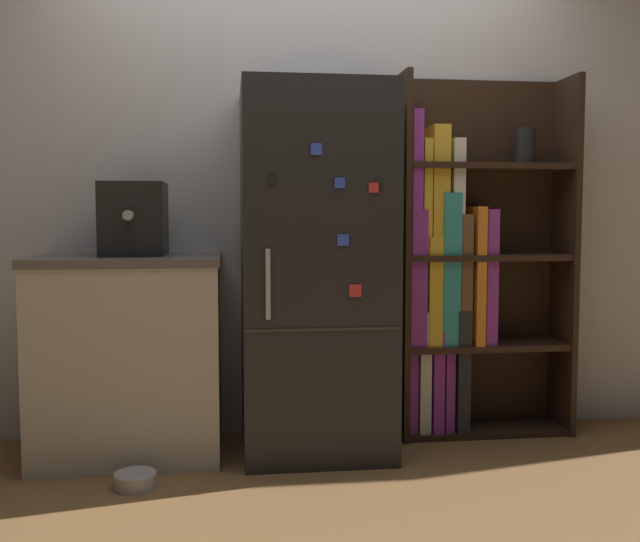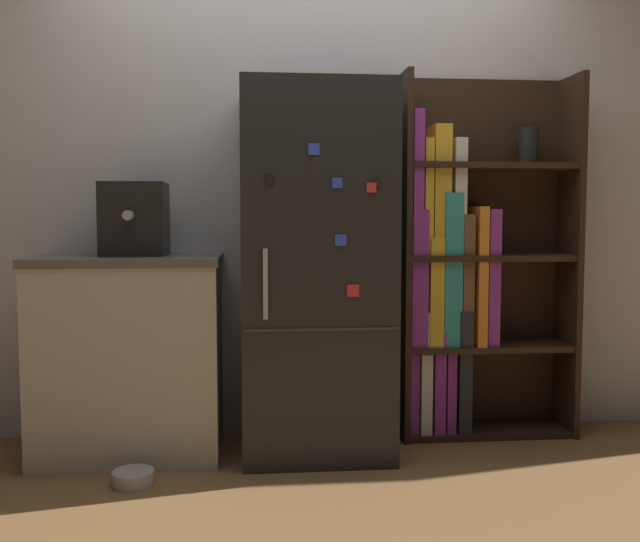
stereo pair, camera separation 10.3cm
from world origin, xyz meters
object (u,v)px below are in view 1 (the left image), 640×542
at_px(refrigerator, 315,271).
at_px(pet_bowl, 135,479).
at_px(bookshelf, 458,274).
at_px(espresso_machine, 134,219).

distance_m(refrigerator, pet_bowl, 1.21).
relative_size(refrigerator, pet_bowl, 9.86).
bearing_deg(bookshelf, pet_bowl, -159.50).
height_order(refrigerator, espresso_machine, refrigerator).
relative_size(refrigerator, bookshelf, 0.94).
height_order(refrigerator, bookshelf, bookshelf).
height_order(refrigerator, pet_bowl, refrigerator).
bearing_deg(espresso_machine, pet_bowl, -84.59).
relative_size(bookshelf, espresso_machine, 5.18).
bearing_deg(bookshelf, espresso_machine, -174.75).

